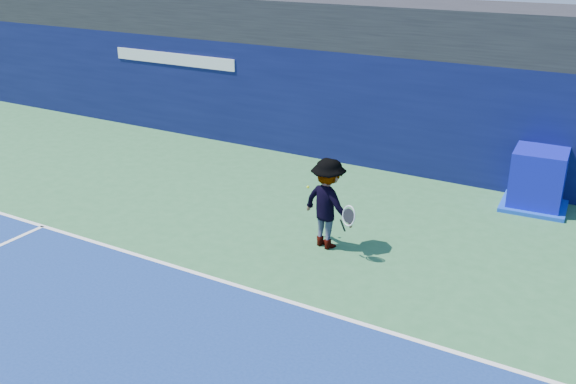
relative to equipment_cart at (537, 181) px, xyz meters
name	(u,v)px	position (x,y,z in m)	size (l,w,h in m)	color
ground	(114,379)	(-3.89, -9.45, -0.62)	(80.00, 80.00, 0.00)	#2F693B
baseline	(236,285)	(-3.89, -6.45, -0.61)	(24.00, 0.10, 0.01)	white
stadium_band	(414,26)	(-3.89, 2.05, 2.98)	(36.00, 3.00, 1.20)	black
back_wall_assembly	(395,112)	(-3.89, 1.05, 0.88)	(36.00, 1.03, 3.00)	#0A0F3C
equipment_cart	(537,181)	(0.00, 0.00, 0.00)	(1.51, 1.51, 1.36)	#0B0EA3
tennis_player	(328,203)	(-3.21, -4.21, 0.30)	(1.43, 1.00, 1.84)	white
tennis_ball	(308,187)	(-3.74, -4.04, 0.48)	(0.06, 0.06, 0.06)	#BFE219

